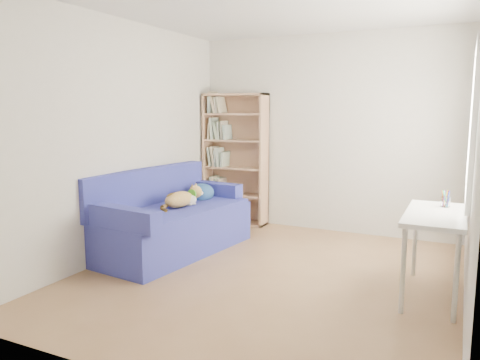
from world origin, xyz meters
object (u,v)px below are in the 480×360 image
bookshelf (235,164)px  pen_cup (445,200)px  sofa (171,221)px  desk (435,223)px

bookshelf → pen_cup: (2.80, -1.38, -0.04)m
sofa → pen_cup: bearing=10.6°
desk → pen_cup: bearing=78.5°
desk → sofa: bearing=177.4°
sofa → bookshelf: bearing=94.7°
sofa → bookshelf: bookshelf is taller
bookshelf → sofa: bearing=-92.5°
sofa → desk: size_ratio=1.91×
sofa → desk: sofa is taller
bookshelf → desk: bearing=-31.5°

